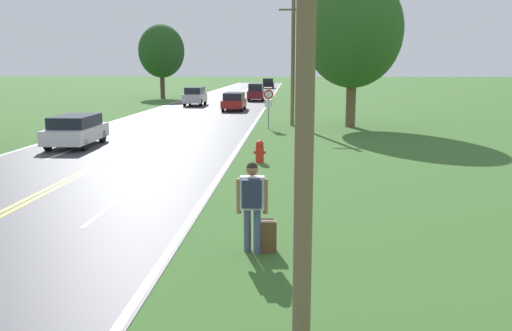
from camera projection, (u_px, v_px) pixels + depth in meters
The scene contains 13 objects.
hitchhiker_person at pixel (252, 198), 10.65m from camera, with size 0.62×0.44×1.84m.
suitcase at pixel (265, 236), 10.85m from camera, with size 0.46×0.21×0.69m.
fire_hydrant at pixel (260, 151), 21.00m from camera, with size 0.48×0.32×0.87m.
traffic_sign at pixel (269, 99), 32.15m from camera, with size 0.60×0.10×2.36m.
utility_pole_foreground at pixel (306, 13), 6.41m from camera, with size 1.80×0.24×8.30m.
utility_pole_midground at pixel (293, 61), 33.52m from camera, with size 1.80×0.24×7.70m.
tree_left_verge at pixel (353, 31), 32.55m from camera, with size 5.99×5.99×9.28m.
tree_mid_treeline at pixel (161, 51), 63.44m from camera, with size 5.36×5.36×8.56m.
car_white_hatchback_nearest at pixel (76, 130), 25.15m from camera, with size 1.98×4.25×1.46m.
car_red_suv_approaching at pixel (234, 101), 45.86m from camera, with size 1.76×4.54×1.52m.
car_silver_suv_mid_near at pixel (195, 96), 51.58m from camera, with size 1.72×4.37×1.75m.
car_maroon_van_mid_far at pixel (256, 92), 59.16m from camera, with size 1.81×4.88×1.87m.
car_black_sedan_receding at pixel (268, 83), 92.27m from camera, with size 1.96×3.91×1.71m.
Camera 1 is at (7.30, -5.70, 3.67)m, focal length 38.00 mm.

